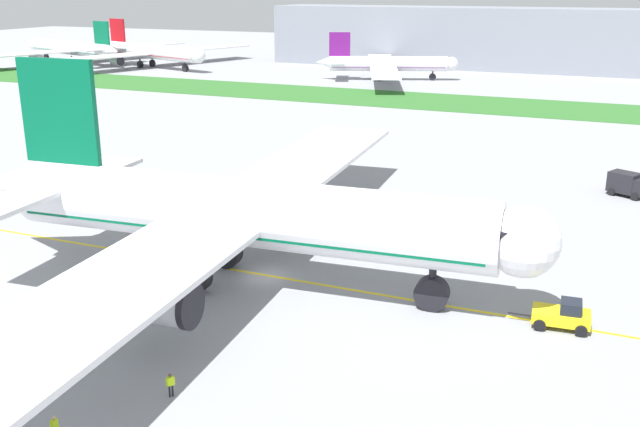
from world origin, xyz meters
The scene contains 13 objects.
ground_plane centered at (0.00, 0.00, 0.00)m, with size 600.00×600.00×0.00m, color gray.
apron_taxi_line centered at (0.00, 0.39, 0.00)m, with size 280.00×0.36×0.01m, color yellow.
grass_median_strip centered at (0.00, 103.81, 0.05)m, with size 320.00×24.00×0.10m, color #2D6628.
airliner_foreground centered at (-1.52, -2.00, 6.35)m, with size 52.51×82.43×18.72m.
pushback_tug centered at (25.17, 0.08, 1.02)m, with size 6.11×2.94×2.23m.
ground_crew_wingwalker_port centered at (-4.50, 10.10, 1.07)m, with size 0.40×0.59×1.76m.
ground_crew_marshaller_front centered at (3.46, -19.77, 1.00)m, with size 0.46×0.49×1.64m.
ground_crew_wingwalker_starboard centered at (0.10, -26.30, 1.00)m, with size 0.29×0.57×1.64m.
service_truck_baggage_loader centered at (28.84, 40.42, 1.57)m, with size 4.98×4.11×2.88m.
parked_airliner_far_left centered at (-140.38, 136.16, 4.70)m, with size 49.05×81.22×13.86m.
parked_airliner_far_centre centered at (-109.48, 135.23, 4.82)m, with size 47.04×77.16×14.18m.
parked_airliner_far_right centered at (-33.42, 135.27, 4.25)m, with size 36.37×58.79×12.52m.
terminal_building centered at (-22.14, 174.60, 9.00)m, with size 118.82×20.00×18.00m, color gray.
Camera 1 is at (27.92, -52.98, 24.93)m, focal length 40.74 mm.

